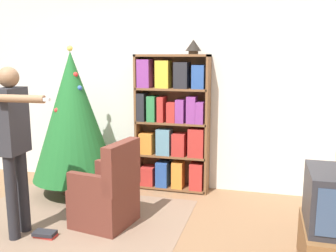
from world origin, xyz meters
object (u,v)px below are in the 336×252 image
at_px(bookshelf, 173,125).
at_px(christmas_tree, 73,116).
at_px(standing_person, 14,138).
at_px(table_lamp, 193,46).
at_px(armchair, 107,196).

relative_size(bookshelf, christmas_tree, 0.94).
xyz_separation_m(standing_person, table_lamp, (1.41, 1.68, 0.90)).
xyz_separation_m(bookshelf, armchair, (-0.40, -1.23, -0.56)).
bearing_deg(christmas_tree, bookshelf, 21.46).
relative_size(christmas_tree, table_lamp, 9.50).
height_order(armchair, table_lamp, table_lamp).
bearing_deg(table_lamp, bookshelf, -177.63).
bearing_deg(christmas_tree, armchair, -44.04).
distance_m(bookshelf, christmas_tree, 1.28).
bearing_deg(christmas_tree, table_lamp, 18.21).
bearing_deg(armchair, table_lamp, 161.60).
xyz_separation_m(bookshelf, christmas_tree, (-1.18, -0.47, 0.13)).
height_order(christmas_tree, table_lamp, table_lamp).
height_order(bookshelf, standing_person, bookshelf).
bearing_deg(table_lamp, armchair, -118.15).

